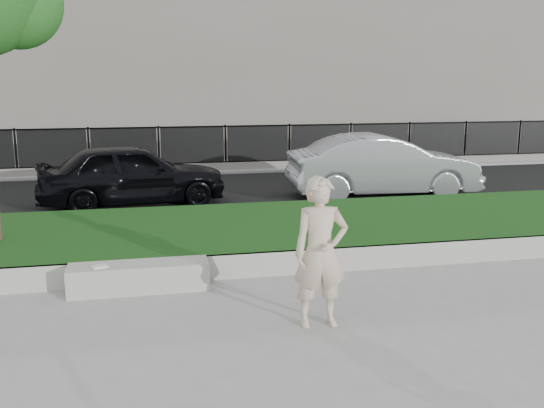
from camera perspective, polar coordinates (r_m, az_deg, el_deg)
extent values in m
plane|color=gray|center=(8.75, -4.04, -9.23)|extent=(90.00, 90.00, 0.00)
cube|color=black|center=(11.53, -6.16, -3.04)|extent=(34.00, 4.00, 0.40)
cube|color=#ACA9A1|center=(9.66, -4.93, -5.95)|extent=(34.00, 0.08, 0.40)
cube|color=black|center=(16.92, -8.11, 1.04)|extent=(34.00, 7.00, 0.04)
cube|color=gray|center=(21.35, -8.98, 3.33)|extent=(34.00, 3.00, 0.12)
cube|color=slate|center=(20.34, -8.84, 3.43)|extent=(32.00, 0.30, 0.24)
cube|color=black|center=(20.26, -8.90, 5.20)|extent=(32.00, 0.04, 1.50)
cube|color=black|center=(20.19, -8.96, 7.17)|extent=(32.00, 0.05, 0.05)
cube|color=black|center=(20.32, -8.85, 3.80)|extent=(32.00, 0.05, 0.05)
cube|color=slate|center=(28.18, -10.16, 15.37)|extent=(34.00, 10.00, 10.00)
cube|color=#ACA9A1|center=(9.35, -12.40, -6.72)|extent=(2.06, 0.52, 0.42)
imported|color=beige|center=(7.71, 4.59, -4.57)|extent=(0.72, 0.48, 1.94)
cube|color=white|center=(9.24, -15.90, -5.67)|extent=(0.25, 0.22, 0.02)
sphere|color=#21501A|center=(11.34, -23.01, 17.13)|extent=(1.54, 1.54, 1.54)
imported|color=black|center=(15.38, -13.03, 2.78)|extent=(4.74, 2.42, 1.55)
imported|color=#9C9FA4|center=(16.34, 10.40, 3.57)|extent=(5.07, 2.00, 1.64)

